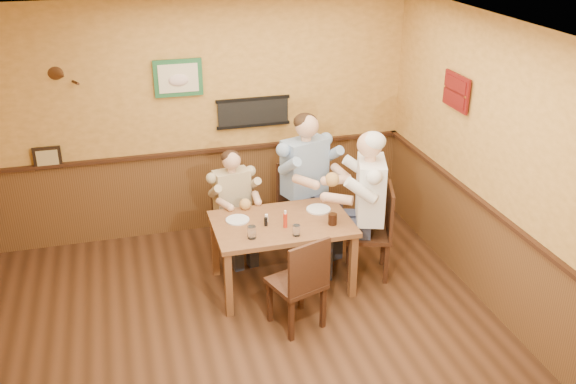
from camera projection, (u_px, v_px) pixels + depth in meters
name	position (u px, v px, depth m)	size (l,w,h in m)	color
room	(253.00, 171.00, 5.30)	(5.02, 5.03, 2.81)	#321C0F
dining_table	(282.00, 230.00, 6.55)	(1.40, 0.90, 0.75)	brown
chair_back_left	(233.00, 223.00, 7.25)	(0.37, 0.37, 0.80)	#3B2012
chair_back_right	(304.00, 206.00, 7.39)	(0.47, 0.47, 1.02)	#3B2012
chair_right_end	(368.00, 231.00, 6.82)	(0.47, 0.47, 1.02)	#3B2012
chair_near_side	(296.00, 281.00, 6.00)	(0.45, 0.45, 0.98)	#3B2012
diner_tan_shirt	(233.00, 209.00, 7.18)	(0.53, 0.53, 1.14)	#CCB78C
diner_blue_polo	(304.00, 189.00, 7.30)	(0.67, 0.67, 1.46)	#819DC2
diner_white_elder	(369.00, 213.00, 6.73)	(0.67, 0.67, 1.46)	white
water_glass_left	(252.00, 232.00, 6.17)	(0.08, 0.08, 0.13)	white
water_glass_mid	(296.00, 230.00, 6.23)	(0.07, 0.07, 0.11)	white
cola_tumbler	(333.00, 219.00, 6.44)	(0.09, 0.09, 0.12)	black
hot_sauce_bottle	(285.00, 220.00, 6.37)	(0.04, 0.04, 0.17)	#B32713
salt_shaker	(266.00, 218.00, 6.49)	(0.03, 0.03, 0.08)	white
pepper_shaker	(266.00, 222.00, 6.42)	(0.04, 0.04, 0.09)	black
plate_far_left	(237.00, 220.00, 6.53)	(0.24, 0.24, 0.02)	silver
plate_far_right	(318.00, 209.00, 6.75)	(0.26, 0.26, 0.02)	white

